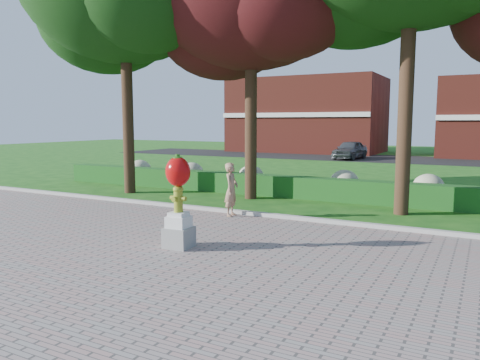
# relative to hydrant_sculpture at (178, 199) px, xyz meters

# --- Properties ---
(ground) EXTENTS (100.00, 100.00, 0.00)m
(ground) POSITION_rel_hydrant_sculpture_xyz_m (0.24, 1.07, -1.15)
(ground) COLOR #154E13
(ground) RESTS_ON ground
(walkway) EXTENTS (40.00, 14.00, 0.04)m
(walkway) POSITION_rel_hydrant_sculpture_xyz_m (0.24, -2.93, -1.13)
(walkway) COLOR gray
(walkway) RESTS_ON ground
(curb) EXTENTS (40.00, 0.18, 0.15)m
(curb) POSITION_rel_hydrant_sculpture_xyz_m (0.24, 4.07, -1.08)
(curb) COLOR #ADADA5
(curb) RESTS_ON ground
(lawn_hedge) EXTENTS (24.00, 0.70, 0.80)m
(lawn_hedge) POSITION_rel_hydrant_sculpture_xyz_m (0.24, 8.07, -0.75)
(lawn_hedge) COLOR #164D19
(lawn_hedge) RESTS_ON ground
(hydrangea_row) EXTENTS (20.10, 1.10, 0.99)m
(hydrangea_row) POSITION_rel_hydrant_sculpture_xyz_m (0.81, 9.07, -0.60)
(hydrangea_row) COLOR tan
(hydrangea_row) RESTS_ON ground
(street) EXTENTS (50.00, 8.00, 0.02)m
(street) POSITION_rel_hydrant_sculpture_xyz_m (0.24, 29.07, -1.14)
(street) COLOR black
(street) RESTS_ON ground
(building_left) EXTENTS (14.00, 8.00, 7.00)m
(building_left) POSITION_rel_hydrant_sculpture_xyz_m (-9.76, 35.07, 2.35)
(building_left) COLOR maroon
(building_left) RESTS_ON ground
(hydrant_sculpture) EXTENTS (0.61, 0.61, 2.11)m
(hydrant_sculpture) POSITION_rel_hydrant_sculpture_xyz_m (0.00, 0.00, 0.00)
(hydrant_sculpture) COLOR gray
(hydrant_sculpture) RESTS_ON walkway
(woman) EXTENTS (0.47, 0.64, 1.61)m
(woman) POSITION_rel_hydrant_sculpture_xyz_m (-0.69, 3.67, -0.31)
(woman) COLOR #A47A5D
(woman) RESTS_ON walkway
(parked_car) EXTENTS (2.05, 4.33, 1.43)m
(parked_car) POSITION_rel_hydrant_sculpture_xyz_m (-3.45, 27.41, -0.42)
(parked_car) COLOR #3E4246
(parked_car) RESTS_ON street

